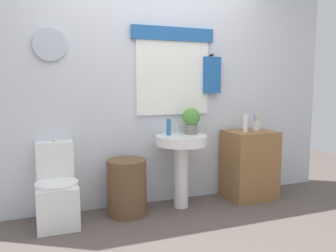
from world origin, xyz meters
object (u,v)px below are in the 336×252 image
at_px(toothbrush_cup, 256,126).
at_px(wooden_cabinet, 249,165).
at_px(pedestal_sink, 181,152).
at_px(potted_plant, 191,120).
at_px(toilet, 57,192).
at_px(soap_bottle, 169,127).
at_px(lotion_bottle, 245,123).
at_px(laundry_hamper, 127,187).

bearing_deg(toothbrush_cup, wooden_cabinet, -167.77).
relative_size(pedestal_sink, wooden_cabinet, 1.00).
relative_size(potted_plant, toothbrush_cup, 1.48).
height_order(toilet, soap_bottle, soap_bottle).
xyz_separation_m(toilet, lotion_bottle, (1.99, -0.08, 0.57)).
distance_m(toilet, pedestal_sink, 1.28).
height_order(toilet, potted_plant, potted_plant).
bearing_deg(potted_plant, wooden_cabinet, -4.90).
bearing_deg(lotion_bottle, toilet, 177.79).
xyz_separation_m(potted_plant, lotion_bottle, (0.61, -0.10, -0.05)).
distance_m(laundry_hamper, toothbrush_cup, 1.61).
height_order(laundry_hamper, toothbrush_cup, toothbrush_cup).
bearing_deg(wooden_cabinet, toothbrush_cup, 12.23).
bearing_deg(toothbrush_cup, potted_plant, 177.12).
bearing_deg(lotion_bottle, wooden_cabinet, 23.34).
height_order(laundry_hamper, pedestal_sink, pedestal_sink).
relative_size(laundry_hamper, lotion_bottle, 2.88).
bearing_deg(toilet, potted_plant, 0.97).
xyz_separation_m(laundry_hamper, soap_bottle, (0.46, 0.05, 0.57)).
height_order(pedestal_sink, lotion_bottle, lotion_bottle).
relative_size(wooden_cabinet, lotion_bottle, 4.00).
height_order(laundry_hamper, wooden_cabinet, wooden_cabinet).
relative_size(toilet, potted_plant, 2.79).
bearing_deg(wooden_cabinet, laundry_hamper, 180.00).
bearing_deg(soap_bottle, pedestal_sink, -22.62).
bearing_deg(laundry_hamper, lotion_bottle, -1.72).
bearing_deg(pedestal_sink, potted_plant, 23.20).
relative_size(toilet, toothbrush_cup, 4.13).
distance_m(pedestal_sink, toothbrush_cup, 0.96).
bearing_deg(soap_bottle, lotion_bottle, -5.93).
bearing_deg(laundry_hamper, pedestal_sink, 0.00).
bearing_deg(laundry_hamper, soap_bottle, 6.17).
height_order(potted_plant, lotion_bottle, potted_plant).
relative_size(laundry_hamper, pedestal_sink, 0.72).
xyz_separation_m(pedestal_sink, potted_plant, (0.14, 0.06, 0.33)).
xyz_separation_m(toilet, wooden_cabinet, (2.08, -0.04, 0.10)).
bearing_deg(pedestal_sink, toothbrush_cup, 1.23).
xyz_separation_m(toilet, laundry_hamper, (0.66, -0.04, -0.01)).
bearing_deg(lotion_bottle, potted_plant, 170.64).
bearing_deg(soap_bottle, toothbrush_cup, -1.63).
bearing_deg(laundry_hamper, potted_plant, 4.75).
height_order(laundry_hamper, lotion_bottle, lotion_bottle).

